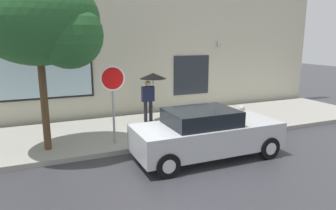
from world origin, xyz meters
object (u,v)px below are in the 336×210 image
street_tree (44,23)px  stop_sign (113,89)px  parked_car (206,134)px  fire_hydrant (241,116)px  pedestrian_with_umbrella (151,83)px

street_tree → stop_sign: 2.64m
parked_car → street_tree: (-4.03, 2.00, 3.09)m
parked_car → stop_sign: size_ratio=1.74×
fire_hydrant → parked_car: bearing=-144.2°
fire_hydrant → street_tree: street_tree is taller
pedestrian_with_umbrella → parked_car: bearing=-86.3°
pedestrian_with_umbrella → fire_hydrant: bearing=-34.3°
fire_hydrant → stop_sign: size_ratio=0.33×
parked_car → fire_hydrant: size_ratio=5.35×
fire_hydrant → street_tree: bearing=178.9°
street_tree → parked_car: bearing=-26.4°
parked_car → pedestrian_with_umbrella: size_ratio=2.21×
parked_car → street_tree: street_tree is taller
street_tree → stop_sign: size_ratio=2.06×
street_tree → fire_hydrant: bearing=-1.1°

